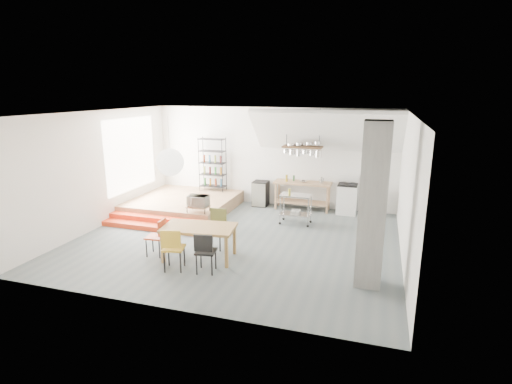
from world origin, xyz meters
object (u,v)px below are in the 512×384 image
(dining_table, at_px, (199,230))
(rolling_cart, at_px, (296,205))
(mini_fridge, at_px, (261,193))
(stove, at_px, (347,198))

(dining_table, height_order, rolling_cart, rolling_cart)
(rolling_cart, distance_m, mini_fridge, 2.12)
(stove, height_order, rolling_cart, stove)
(stove, bearing_deg, rolling_cart, -132.03)
(mini_fridge, bearing_deg, dining_table, -91.12)
(dining_table, distance_m, rolling_cart, 3.43)
(rolling_cart, bearing_deg, mini_fridge, 135.88)
(stove, relative_size, mini_fridge, 1.42)
(rolling_cart, bearing_deg, stove, 49.07)
(stove, xyz_separation_m, dining_table, (-2.89, -4.50, 0.20))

